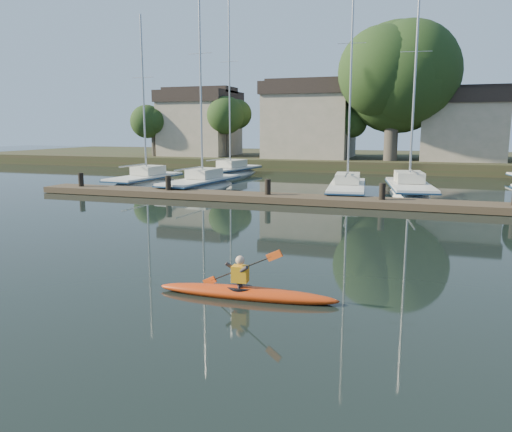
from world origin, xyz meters
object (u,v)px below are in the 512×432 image
(sailboat_3, at_px, (409,198))
(sailboat_5, at_px, (229,178))
(sailboat_1, at_px, (201,192))
(sailboat_2, at_px, (347,197))
(dock, at_px, (323,200))
(sailboat_0, at_px, (145,188))
(kayak, at_px, (245,290))

(sailboat_3, xyz_separation_m, sailboat_5, (-14.60, 7.75, 0.02))
(sailboat_3, bearing_deg, sailboat_1, 177.31)
(sailboat_2, bearing_deg, dock, -104.66)
(dock, relative_size, sailboat_2, 2.28)
(sailboat_0, xyz_separation_m, sailboat_3, (17.61, 0.45, -0.00))
(sailboat_2, height_order, sailboat_5, sailboat_5)
(sailboat_0, relative_size, sailboat_2, 0.85)
(kayak, bearing_deg, dock, 90.71)
(dock, xyz_separation_m, sailboat_5, (-10.43, 13.01, -0.40))
(kayak, bearing_deg, sailboat_2, 87.90)
(sailboat_0, height_order, sailboat_3, sailboat_3)
(dock, bearing_deg, sailboat_5, 128.71)
(sailboat_0, distance_m, sailboat_3, 17.62)
(dock, distance_m, sailboat_2, 4.32)
(sailboat_0, distance_m, sailboat_2, 14.09)
(dock, xyz_separation_m, sailboat_0, (-13.44, 4.81, -0.41))
(kayak, bearing_deg, sailboat_5, 108.95)
(sailboat_3, bearing_deg, dock, -136.95)
(kayak, xyz_separation_m, sailboat_1, (-9.86, 18.89, -0.37))
(kayak, height_order, sailboat_3, sailboat_3)
(sailboat_1, bearing_deg, kayak, -57.52)
(sailboat_5, bearing_deg, sailboat_0, -100.65)
(sailboat_5, bearing_deg, sailboat_1, -70.19)
(kayak, bearing_deg, sailboat_3, 77.88)
(sailboat_5, bearing_deg, dock, -41.76)
(sailboat_1, distance_m, sailboat_2, 9.42)
(sailboat_0, bearing_deg, sailboat_1, -6.80)
(kayak, height_order, sailboat_0, sailboat_0)
(sailboat_1, relative_size, sailboat_2, 0.98)
(dock, bearing_deg, sailboat_3, 51.58)
(sailboat_0, bearing_deg, dock, -15.88)
(kayak, relative_size, sailboat_1, 0.30)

